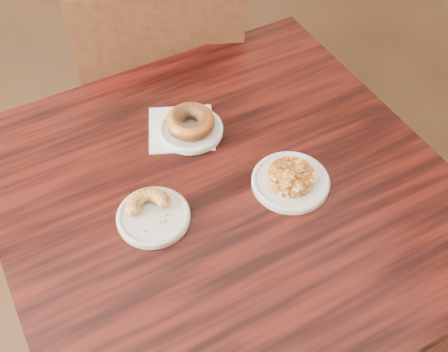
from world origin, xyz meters
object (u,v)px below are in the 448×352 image
object	(u,v)px
cafe_table	(226,279)
chair_far	(166,80)
glazed_donut	(190,122)
apple_fritter	(291,175)
cruller_fragment	(153,211)

from	to	relation	value
cafe_table	chair_far	size ratio (longest dim) A/B	1.03
glazed_donut	apple_fritter	world-z (taller)	glazed_donut
glazed_donut	chair_far	bearing A→B (deg)	84.09
chair_far	glazed_donut	size ratio (longest dim) A/B	8.03
chair_far	apple_fritter	bearing A→B (deg)	110.28
glazed_donut	apple_fritter	size ratio (longest dim) A/B	0.83
apple_fritter	glazed_donut	bearing A→B (deg)	126.80
cafe_table	glazed_donut	xyz separation A→B (m)	(-0.02, 0.19, 0.41)
glazed_donut	cruller_fragment	size ratio (longest dim) A/B	1.07
apple_fritter	cafe_table	bearing A→B (deg)	168.61
cruller_fragment	glazed_donut	bearing A→B (deg)	56.60
cafe_table	chair_far	xyz separation A→B (m)	(0.03, 0.74, 0.08)
cafe_table	cruller_fragment	world-z (taller)	cruller_fragment
chair_far	glazed_donut	distance (m)	0.65
chair_far	cafe_table	bearing A→B (deg)	100.18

